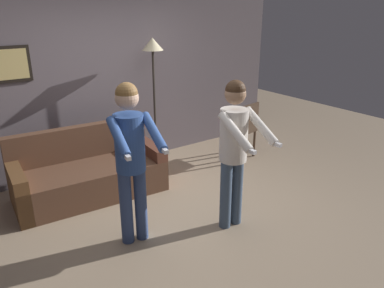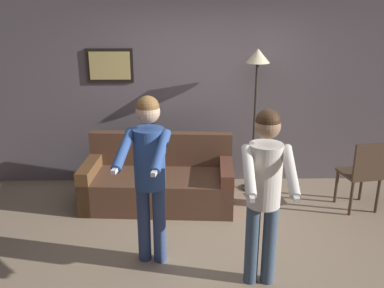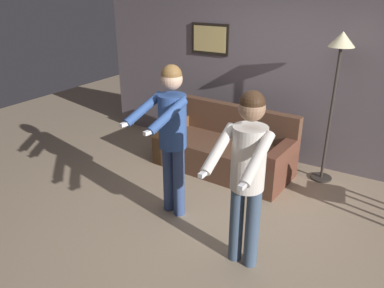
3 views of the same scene
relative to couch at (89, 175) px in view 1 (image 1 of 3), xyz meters
name	(u,v)px [view 1 (image 1 of 3)]	position (x,y,z in m)	size (l,w,h in m)	color
ground_plane	(179,216)	(0.64, -1.18, -0.28)	(12.00, 12.00, 0.00)	tan
back_wall_assembly	(104,83)	(0.63, 0.78, 1.03)	(6.40, 0.09, 2.60)	#645A60
couch	(89,175)	(0.00, 0.00, 0.00)	(1.95, 0.97, 0.87)	brown
torchiere_lamp	(153,62)	(1.28, 0.42, 1.33)	(0.32, 0.32, 1.95)	#332D28
person_standing_left	(131,150)	(0.00, -1.31, 0.77)	(0.51, 0.73, 1.72)	#334776
person_standing_right	(234,143)	(1.04, -1.69, 0.74)	(0.44, 0.67, 1.69)	#3F526C
dining_chair_distant	(244,127)	(2.54, -0.26, 0.25)	(0.49, 0.49, 0.93)	#4C3828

